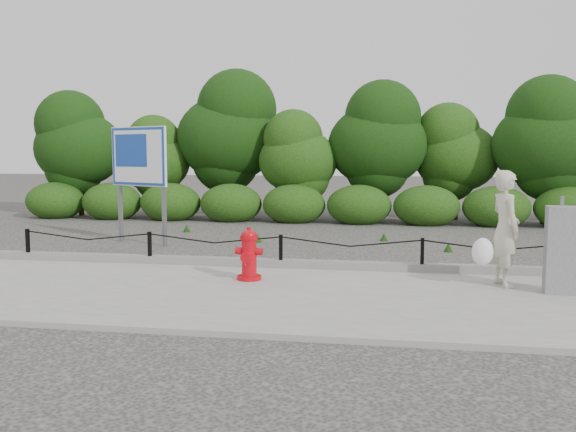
% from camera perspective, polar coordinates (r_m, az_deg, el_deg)
% --- Properties ---
extents(ground, '(90.00, 90.00, 0.00)m').
position_cam_1_polar(ground, '(11.08, -0.67, -5.25)').
color(ground, '#2D2B28').
rests_on(ground, ground).
extents(sidewalk, '(14.00, 4.00, 0.08)m').
position_cam_1_polar(sidewalk, '(9.16, -2.92, -7.40)').
color(sidewalk, gray).
rests_on(sidewalk, ground).
extents(curb, '(14.00, 0.22, 0.14)m').
position_cam_1_polar(curb, '(11.10, -0.63, -4.44)').
color(curb, slate).
rests_on(curb, sidewalk).
extents(chain_barrier, '(10.06, 0.06, 0.60)m').
position_cam_1_polar(chain_barrier, '(11.00, -0.68, -2.91)').
color(chain_barrier, black).
rests_on(chain_barrier, sidewalk).
extents(treeline, '(20.30, 3.71, 4.79)m').
position_cam_1_polar(treeline, '(19.74, 4.87, 6.92)').
color(treeline, black).
rests_on(treeline, ground).
extents(fire_hydrant, '(0.45, 0.46, 0.86)m').
position_cam_1_polar(fire_hydrant, '(9.98, -3.67, -3.64)').
color(fire_hydrant, red).
rests_on(fire_hydrant, sidewalk).
extents(pedestrian, '(0.81, 0.75, 1.81)m').
position_cam_1_polar(pedestrian, '(10.02, 19.54, -1.23)').
color(pedestrian, beige).
rests_on(pedestrian, sidewalk).
extents(utility_cabinet, '(0.51, 0.36, 1.43)m').
position_cam_1_polar(utility_cabinet, '(9.83, 24.34, -2.92)').
color(utility_cabinet, gray).
rests_on(utility_cabinet, sidewalk).
extents(advertising_sign, '(1.60, 0.75, 2.75)m').
position_cam_1_polar(advertising_sign, '(14.64, -13.79, 4.95)').
color(advertising_sign, slate).
rests_on(advertising_sign, ground).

